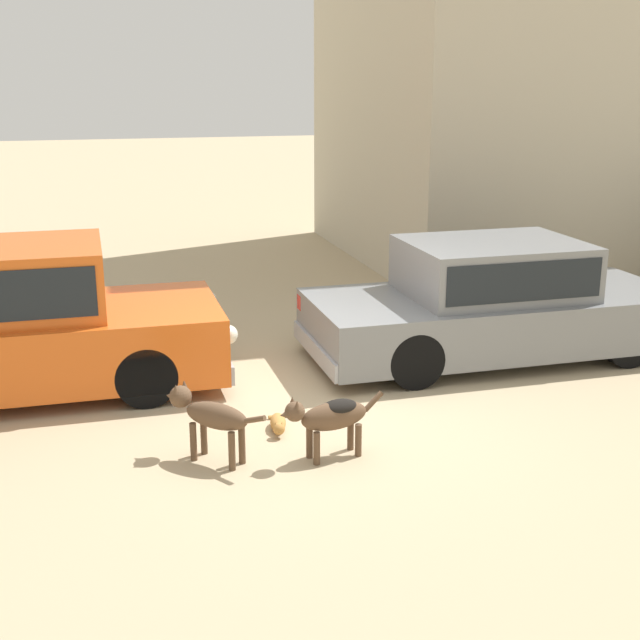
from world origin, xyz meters
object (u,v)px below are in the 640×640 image
Objects in this scene: parked_sedan_nearest at (12,321)px; stray_cat at (278,423)px; stray_dog_tan at (330,416)px; parked_sedan_second at (493,300)px; stray_dog_spotted at (209,414)px.

stray_cat is (2.44, -1.80, -0.70)m from parked_sedan_nearest.
parked_sedan_second is at bearing -149.53° from stray_dog_tan.
stray_dog_spotted is (1.72, -2.27, -0.35)m from parked_sedan_nearest.
parked_sedan_second reaches higher than stray_cat.
stray_dog_spotted is 1.06m from stray_dog_tan.
stray_cat is (0.72, 0.46, -0.35)m from stray_dog_spotted.
parked_sedan_second is at bearing 127.85° from stray_cat.
stray_dog_spotted is (-3.71, -2.01, -0.26)m from parked_sedan_second.
parked_sedan_nearest is at bearing -8.20° from stray_dog_spotted.
parked_sedan_second is (5.43, -0.26, -0.08)m from parked_sedan_nearest.
stray_cat is (-2.99, -1.54, -0.62)m from parked_sedan_second.
parked_sedan_nearest is at bearing -51.86° from stray_dog_tan.
stray_dog_spotted is at bearing -46.60° from stray_cat.
parked_sedan_nearest is 2.87m from stray_dog_spotted.
stray_dog_tan is (1.03, -0.24, -0.03)m from stray_dog_spotted.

